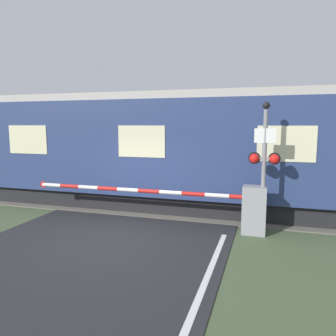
# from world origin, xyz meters

# --- Properties ---
(ground_plane) EXTENTS (80.00, 80.00, 0.00)m
(ground_plane) POSITION_xyz_m (0.00, 0.00, 0.00)
(ground_plane) COLOR #475638
(track_bed) EXTENTS (36.00, 3.20, 0.13)m
(track_bed) POSITION_xyz_m (0.00, 3.47, 0.02)
(track_bed) COLOR #666056
(track_bed) RESTS_ON ground_plane
(train) EXTENTS (15.00, 2.80, 3.82)m
(train) POSITION_xyz_m (0.01, 3.46, 1.96)
(train) COLOR black
(train) RESTS_ON ground_plane
(crossing_barrier) EXTENTS (6.83, 0.44, 1.26)m
(crossing_barrier) POSITION_xyz_m (2.78, 1.37, 0.69)
(crossing_barrier) COLOR gray
(crossing_barrier) RESTS_ON ground_plane
(signal_post) EXTENTS (0.79, 0.26, 3.38)m
(signal_post) POSITION_xyz_m (3.60, 1.35, 1.93)
(signal_post) COLOR gray
(signal_post) RESTS_ON ground_plane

